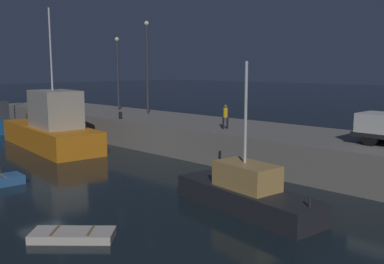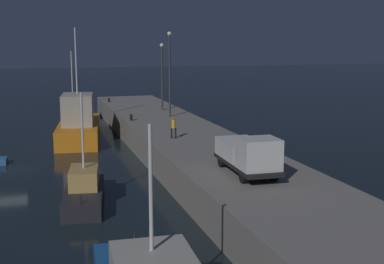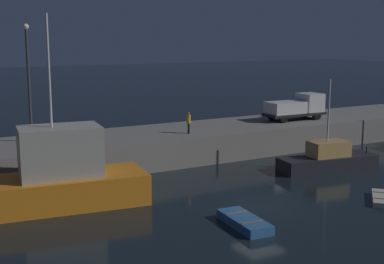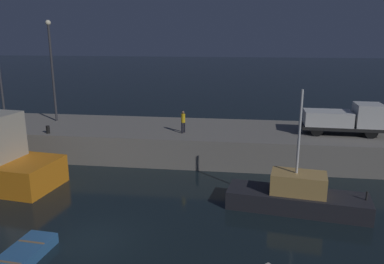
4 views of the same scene
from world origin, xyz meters
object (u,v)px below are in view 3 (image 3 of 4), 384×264
dinghy_orange_near (244,222)px  dockworker (189,121)px  lamp_post_east (28,74)px  rowboat_white_mid (383,198)px  fishing_trawler_red (328,159)px  fishing_boat_blue (44,181)px  bollard_west (68,146)px  utility_truck (296,107)px

dinghy_orange_near → dockworker: size_ratio=2.18×
lamp_post_east → dockworker: (11.73, -2.71, -3.97)m
dinghy_orange_near → rowboat_white_mid: dinghy_orange_near is taller
fishing_trawler_red → fishing_boat_blue: size_ratio=0.61×
fishing_trawler_red → rowboat_white_mid: fishing_trawler_red is taller
lamp_post_east → fishing_trawler_red: bearing=-28.2°
rowboat_white_mid → fishing_trawler_red: bearing=70.7°
rowboat_white_mid → lamp_post_east: lamp_post_east is taller
fishing_trawler_red → rowboat_white_mid: bearing=-109.3°
fishing_boat_blue → lamp_post_east: 10.72m
rowboat_white_mid → fishing_boat_blue: bearing=154.1°
dinghy_orange_near → bollard_west: bearing=112.7°
fishing_trawler_red → lamp_post_east: lamp_post_east is taller
fishing_boat_blue → dinghy_orange_near: fishing_boat_blue is taller
dockworker → rowboat_white_mid: bearing=-71.5°
fishing_trawler_red → dinghy_orange_near: (-12.50, -6.91, -0.55)m
rowboat_white_mid → lamp_post_east: bearing=133.2°
utility_truck → dockworker: (-12.18, -1.22, -0.22)m
lamp_post_east → fishing_boat_blue: bearing=-99.0°
fishing_boat_blue → dockworker: bearing=25.7°
lamp_post_east → utility_truck: size_ratio=1.42×
fishing_trawler_red → dockworker: (-7.70, 7.72, 2.42)m
dinghy_orange_near → bollard_west: (-5.48, 13.07, 2.29)m
utility_truck → bollard_west: 22.64m
dinghy_orange_near → rowboat_white_mid: size_ratio=1.20×
fishing_trawler_red → fishing_boat_blue: 20.94m
rowboat_white_mid → dinghy_orange_near: bearing=176.7°
dinghy_orange_near → bollard_west: size_ratio=6.30×
fishing_trawler_red → lamp_post_east: (-19.44, 10.43, 6.40)m
fishing_trawler_red → dinghy_orange_near: fishing_trawler_red is taller
dockworker → bollard_west: bearing=-171.4°
dinghy_orange_near → rowboat_white_mid: bearing=-3.3°
dockworker → lamp_post_east: bearing=167.0°
fishing_boat_blue → lamp_post_east: fishing_boat_blue is taller
fishing_trawler_red → dockworker: bearing=134.9°
fishing_boat_blue → utility_truck: (25.36, 7.57, 1.80)m
rowboat_white_mid → lamp_post_east: 25.55m
dinghy_orange_near → fishing_boat_blue: bearing=135.3°
dinghy_orange_near → lamp_post_east: lamp_post_east is taller
fishing_trawler_red → lamp_post_east: 22.97m
lamp_post_east → dockworker: 12.68m
dockworker → fishing_boat_blue: bearing=-154.3°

